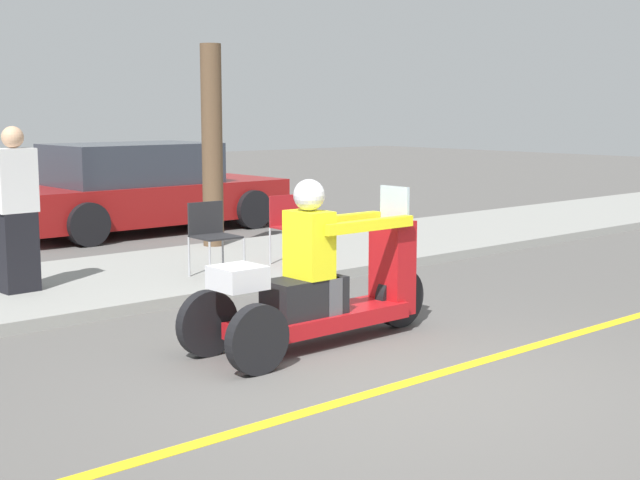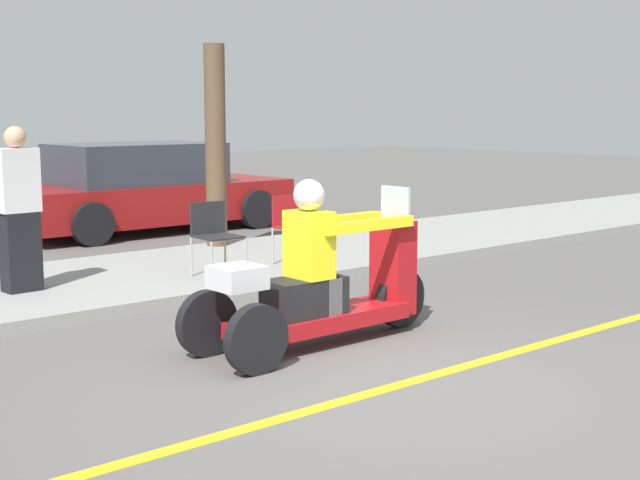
% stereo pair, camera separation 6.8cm
% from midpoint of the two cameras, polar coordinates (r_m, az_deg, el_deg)
% --- Properties ---
extents(ground_plane, '(60.00, 60.00, 0.00)m').
position_cam_midpoint_polar(ground_plane, '(6.49, 5.38, -9.24)').
color(ground_plane, '#565451').
extents(lane_stripe, '(24.00, 0.12, 0.01)m').
position_cam_midpoint_polar(lane_stripe, '(6.70, 7.16, -8.69)').
color(lane_stripe, gold).
rests_on(lane_stripe, ground).
extents(sidewalk_strip, '(28.00, 2.80, 0.12)m').
position_cam_midpoint_polar(sidewalk_strip, '(10.12, -13.68, -2.69)').
color(sidewalk_strip, gray).
rests_on(sidewalk_strip, ground).
extents(motorcycle_trike, '(2.40, 0.76, 1.40)m').
position_cam_midpoint_polar(motorcycle_trike, '(7.43, 0.34, -3.01)').
color(motorcycle_trike, black).
rests_on(motorcycle_trike, ground).
extents(spectator_by_tree, '(0.41, 0.26, 1.67)m').
position_cam_midpoint_polar(spectator_by_tree, '(9.48, -18.53, 1.69)').
color(spectator_by_tree, black).
rests_on(spectator_by_tree, sidewalk_strip).
extents(folding_chair_curbside, '(0.48, 0.48, 0.82)m').
position_cam_midpoint_polar(folding_chair_curbside, '(9.93, -6.63, 0.59)').
color(folding_chair_curbside, '#A5A8AD').
rests_on(folding_chair_curbside, sidewalk_strip).
extents(folding_chair_set_back, '(0.49, 0.49, 0.82)m').
position_cam_midpoint_polar(folding_chair_set_back, '(10.63, -1.53, 1.15)').
color(folding_chair_set_back, '#A5A8AD').
rests_on(folding_chair_set_back, sidewalk_strip).
extents(parked_car_lot_far, '(4.55, 2.06, 1.42)m').
position_cam_midpoint_polar(parked_car_lot_far, '(14.66, -11.00, 3.20)').
color(parked_car_lot_far, maroon).
rests_on(parked_car_lot_far, ground).
extents(tree_trunk, '(0.28, 0.28, 2.70)m').
position_cam_midpoint_polar(tree_trunk, '(12.10, -6.54, 6.00)').
color(tree_trunk, brown).
rests_on(tree_trunk, sidewalk_strip).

